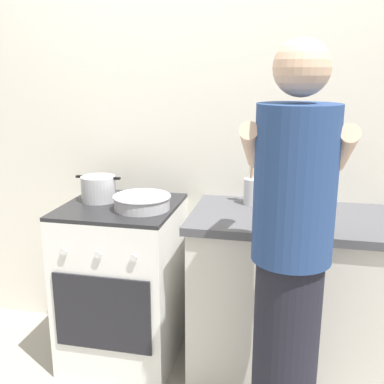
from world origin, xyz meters
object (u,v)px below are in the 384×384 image
pot (99,189)px  spice_bottle (300,208)px  person (290,268)px  mixing_bowl (142,201)px  utensil_crock (253,187)px  stove_range (123,282)px

pot → spice_bottle: 1.08m
spice_bottle → person: 0.55m
mixing_bowl → utensil_crock: size_ratio=1.00×
pot → person: 1.20m
mixing_bowl → spice_bottle: 0.80m
pot → utensil_crock: 0.84m
pot → mixing_bowl: (0.28, -0.10, -0.03)m
utensil_crock → person: person is taller
mixing_bowl → utensil_crock: 0.59m
spice_bottle → person: size_ratio=0.05×
mixing_bowl → spice_bottle: size_ratio=3.45×
utensil_crock → person: size_ratio=0.18×
stove_range → spice_bottle: size_ratio=10.31×
stove_range → person: person is taller
stove_range → person: (0.90, -0.55, 0.41)m
stove_range → person: 1.13m
mixing_bowl → utensil_crock: bearing=21.1°
stove_range → utensil_crock: utensil_crock is taller
mixing_bowl → person: 0.91m
spice_bottle → utensil_crock: bearing=144.6°
pot → person: person is taller
pot → mixing_bowl: bearing=-18.8°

